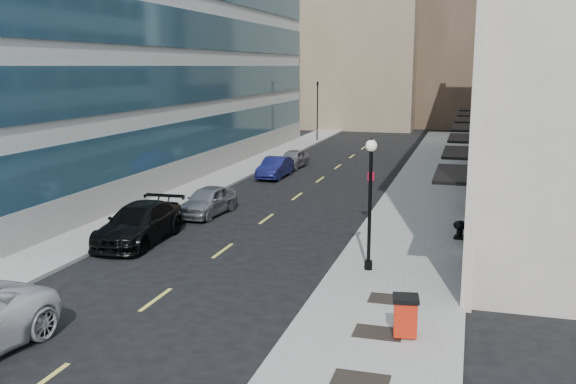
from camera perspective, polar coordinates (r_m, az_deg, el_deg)
The scene contains 20 objects.
ground at distance 20.60m, azimuth -14.28°, elevation -11.14°, with size 160.00×160.00×0.00m, color black.
sidewalk_right at distance 37.21m, azimuth 12.03°, elevation -0.91°, with size 5.00×80.00×0.15m, color gray.
sidewalk_left at distance 40.60m, azimuth -8.07°, elevation 0.23°, with size 3.00×80.00×0.15m, color gray.
building_left at distance 50.52m, azimuth -15.14°, elevation 13.39°, with size 16.14×46.00×20.00m.
skyline_tan_near at distance 85.72m, azimuth 6.94°, elevation 15.30°, with size 14.00×18.00×28.00m, color #9A8665.
skyline_tan_far at distance 97.38m, azimuth 1.90°, elevation 13.10°, with size 12.00×14.00×22.00m, color #9A8665.
skyline_stone at distance 82.78m, azimuth 22.19°, elevation 11.95°, with size 10.00×14.00×20.00m, color beige.
grate_near at distance 16.37m, azimuth 6.44°, elevation -16.35°, with size 1.40×1.00×0.01m, color black.
grate_mid at distance 19.05m, azimuth 8.00°, elevation -12.27°, with size 1.40×1.00×0.01m, color black.
grate_far at distance 21.63m, azimuth 9.08°, elevation -9.39°, with size 1.40×1.00×0.01m, color black.
road_centerline at distance 35.62m, azimuth -0.45°, elevation -1.31°, with size 0.15×68.20×0.01m.
traffic_signal at distance 66.19m, azimuth 2.65°, elevation 9.44°, with size 0.66×0.66×6.98m.
car_black_pickup at distance 29.15m, azimuth -13.09°, elevation -2.74°, with size 2.36×5.80×1.68m, color black.
car_silver_sedan at distance 33.79m, azimuth -7.17°, elevation -0.79°, with size 1.78×4.41×1.50m, color gray.
car_blue_sedan at distance 44.75m, azimuth -1.16°, elevation 2.18°, with size 1.52×4.35×1.43m, color #151850.
car_grey_sedan at distance 49.08m, azimuth 0.42°, elevation 2.96°, with size 1.64×4.09×1.39m, color gray.
trash_bin at distance 18.74m, azimuth 10.39°, elevation -10.67°, with size 0.82×0.87×1.18m.
lamppost at distance 23.81m, azimuth 7.31°, elevation -0.07°, with size 0.42×0.42×5.02m.
sign_post at distance 31.34m, azimuth 7.35°, elevation 0.34°, with size 0.31×0.10×2.70m.
urn_planter at distance 29.42m, azimuth 15.03°, elevation -3.09°, with size 0.60×0.60×0.83m.
Camera 1 is at (9.90, -16.35, 7.70)m, focal length 40.00 mm.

